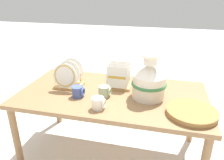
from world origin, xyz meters
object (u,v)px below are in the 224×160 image
Objects in this scene: mug_cobalt_glaze at (78,92)px; mug_sage_glaze at (105,91)px; mug_cream_glaze at (99,103)px; ceramic_vase at (149,80)px; dish_rack_square_plates at (119,79)px; wicker_charger_stack at (192,112)px; dish_rack_round_plates at (68,78)px.

mug_sage_glaze is at bearing 15.18° from mug_cobalt_glaze.
mug_cobalt_glaze and mug_cream_glaze have the same top height.
ceramic_vase reaches higher than dish_rack_square_plates.
dish_rack_round_plates is at bearing 167.78° from wicker_charger_stack.
ceramic_vase reaches higher than dish_rack_round_plates.
dish_rack_round_plates is 0.42m from dish_rack_square_plates.
mug_cobalt_glaze is 0.20m from mug_sage_glaze.
ceramic_vase reaches higher than mug_cream_glaze.
wicker_charger_stack is (0.97, -0.21, -0.06)m from dish_rack_round_plates.
ceramic_vase is 3.63× the size of mug_cobalt_glaze.
mug_sage_glaze is (-0.07, -0.20, -0.03)m from dish_rack_square_plates.
mug_cream_glaze and mug_sage_glaze have the same top height.
ceramic_vase is at bearing 10.93° from mug_sage_glaze.
ceramic_vase reaches higher than mug_sage_glaze.
mug_cobalt_glaze is 1.00× the size of mug_cream_glaze.
mug_cream_glaze is (0.35, -0.28, -0.04)m from dish_rack_round_plates.
mug_cobalt_glaze reaches higher than wicker_charger_stack.
mug_cobalt_glaze is (0.14, -0.14, -0.04)m from dish_rack_round_plates.
wicker_charger_stack is (0.30, -0.18, -0.13)m from ceramic_vase.
dish_rack_round_plates is 0.35m from mug_sage_glaze.
mug_sage_glaze is at bearing -108.22° from dish_rack_square_plates.
wicker_charger_stack is 3.50× the size of mug_cobalt_glaze.
dish_rack_square_plates is 2.29× the size of mug_sage_glaze.
dish_rack_square_plates is (0.41, 0.11, -0.01)m from dish_rack_round_plates.
dish_rack_square_plates is 0.21m from mug_sage_glaze.
mug_cobalt_glaze and mug_sage_glaze have the same top height.
ceramic_vase reaches higher than wicker_charger_stack.
wicker_charger_stack is 0.63m from mug_cream_glaze.
ceramic_vase is 3.63× the size of mug_cream_glaze.
mug_cobalt_glaze is (-0.52, -0.12, -0.10)m from ceramic_vase.
dish_rack_square_plates is (-0.26, 0.14, -0.07)m from ceramic_vase.
ceramic_vase is 3.63× the size of mug_sage_glaze.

